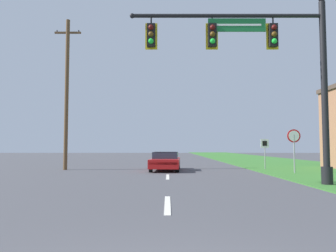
# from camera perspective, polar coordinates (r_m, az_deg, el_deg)

# --- Properties ---
(grass_verge_right) EXTENTS (10.00, 110.00, 0.04)m
(grass_verge_right) POSITION_cam_1_polar(r_m,az_deg,el_deg) (34.50, 17.82, -5.99)
(grass_verge_right) COLOR #38752D
(grass_verge_right) RESTS_ON ground
(road_center_line) EXTENTS (0.16, 34.80, 0.01)m
(road_center_line) POSITION_cam_1_polar(r_m,az_deg,el_deg) (24.87, -0.01, -7.17)
(road_center_line) COLOR silver
(road_center_line) RESTS_ON ground
(signal_mast) EXTENTS (8.19, 0.47, 7.80)m
(signal_mast) POSITION_cam_1_polar(r_m,az_deg,el_deg) (14.26, 17.53, 9.94)
(signal_mast) COLOR black
(signal_mast) RESTS_ON grass_verge_right
(car_ahead) EXTENTS (2.06, 4.67, 1.19)m
(car_ahead) POSITION_cam_1_polar(r_m,az_deg,el_deg) (21.49, -0.42, -6.13)
(car_ahead) COLOR black
(car_ahead) RESTS_ON ground
(stop_sign) EXTENTS (0.76, 0.07, 2.50)m
(stop_sign) POSITION_cam_1_polar(r_m,az_deg,el_deg) (20.15, 21.10, -2.48)
(stop_sign) COLOR gray
(stop_sign) RESTS_ON grass_verge_right
(route_sign_post) EXTENTS (0.55, 0.06, 2.03)m
(route_sign_post) POSITION_cam_1_polar(r_m,az_deg,el_deg) (23.26, 16.51, -3.52)
(route_sign_post) COLOR gray
(route_sign_post) RESTS_ON grass_verge_right
(utility_pole_near) EXTENTS (1.80, 0.26, 10.28)m
(utility_pole_near) POSITION_cam_1_polar(r_m,az_deg,el_deg) (23.40, -17.21, 5.77)
(utility_pole_near) COLOR brown
(utility_pole_near) RESTS_ON ground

